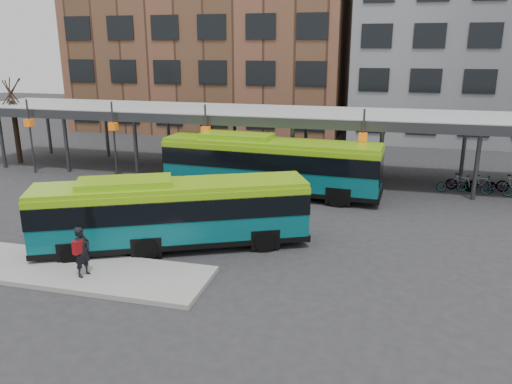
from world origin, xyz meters
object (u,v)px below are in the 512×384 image
object	(u,v)px
bus_front	(172,212)
bus_rear	(270,164)
tree	(16,129)
pedestrian	(82,251)

from	to	relation	value
bus_front	bus_rear	world-z (taller)	bus_rear
bus_rear	tree	bearing A→B (deg)	174.14
tree	bus_rear	size ratio (longest dim) A/B	0.46
bus_rear	pedestrian	distance (m)	12.87
tree	bus_front	distance (m)	20.69
bus_rear	pedestrian	xyz separation A→B (m)	(-3.93, -12.24, -0.63)
tree	bus_front	size ratio (longest dim) A/B	0.51
tree	pedestrian	world-z (taller)	tree
pedestrian	bus_front	bearing A→B (deg)	-13.47
bus_front	pedestrian	distance (m)	4.06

